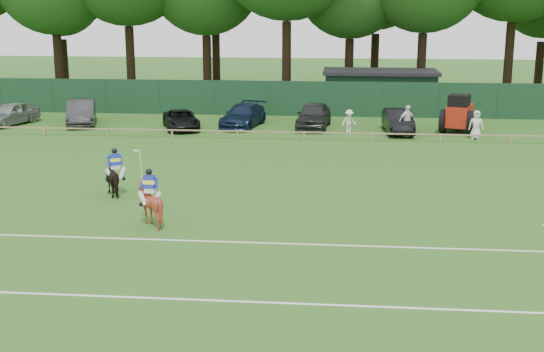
# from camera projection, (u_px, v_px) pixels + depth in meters

# --- Properties ---
(ground) EXTENTS (160.00, 160.00, 0.00)m
(ground) POSITION_uv_depth(u_px,v_px,m) (250.00, 233.00, 25.94)
(ground) COLOR #1E4C14
(ground) RESTS_ON ground
(horse_dark) EXTENTS (1.55, 1.86, 1.44)m
(horse_dark) POSITION_uv_depth(u_px,v_px,m) (116.00, 178.00, 30.91)
(horse_dark) COLOR black
(horse_dark) RESTS_ON ground
(horse_chestnut) EXTENTS (1.30, 1.45, 1.56)m
(horse_chestnut) POSITION_uv_depth(u_px,v_px,m) (150.00, 205.00, 26.75)
(horse_chestnut) COLOR maroon
(horse_chestnut) RESTS_ON ground
(sedan_silver) EXTENTS (2.96, 4.70, 1.49)m
(sedan_silver) POSITION_uv_depth(u_px,v_px,m) (11.00, 114.00, 48.26)
(sedan_silver) COLOR #989B9D
(sedan_silver) RESTS_ON ground
(sedan_grey) EXTENTS (3.14, 5.28, 1.64)m
(sedan_grey) POSITION_uv_depth(u_px,v_px,m) (81.00, 112.00, 48.35)
(sedan_grey) COLOR #2C2C2E
(sedan_grey) RESTS_ON ground
(suv_black) EXTENTS (3.37, 4.83, 1.22)m
(suv_black) POSITION_uv_depth(u_px,v_px,m) (181.00, 120.00, 46.61)
(suv_black) COLOR black
(suv_black) RESTS_ON ground
(sedan_navy) EXTENTS (2.97, 5.30, 1.45)m
(sedan_navy) POSITION_uv_depth(u_px,v_px,m) (243.00, 115.00, 47.62)
(sedan_navy) COLOR #12203B
(sedan_navy) RESTS_ON ground
(hatch_grey) EXTENTS (2.36, 4.99, 1.65)m
(hatch_grey) POSITION_uv_depth(u_px,v_px,m) (314.00, 115.00, 47.01)
(hatch_grey) COLOR #29292B
(hatch_grey) RESTS_ON ground
(estate_black) EXTENTS (1.84, 4.57, 1.48)m
(estate_black) POSITION_uv_depth(u_px,v_px,m) (398.00, 121.00, 45.36)
(estate_black) COLOR black
(estate_black) RESTS_ON ground
(spectator_left) EXTENTS (1.11, 0.89, 1.50)m
(spectator_left) POSITION_uv_depth(u_px,v_px,m) (349.00, 122.00, 45.02)
(spectator_left) COLOR silver
(spectator_left) RESTS_ON ground
(spectator_mid) EXTENTS (1.21, 0.99, 1.92)m
(spectator_mid) POSITION_uv_depth(u_px,v_px,m) (407.00, 121.00, 44.06)
(spectator_mid) COLOR white
(spectator_mid) RESTS_ON ground
(spectator_right) EXTENTS (0.93, 0.69, 1.73)m
(spectator_right) POSITION_uv_depth(u_px,v_px,m) (476.00, 125.00, 43.20)
(spectator_right) COLOR silver
(spectator_right) RESTS_ON ground
(rider_dark) EXTENTS (0.87, 0.63, 1.41)m
(rider_dark) POSITION_uv_depth(u_px,v_px,m) (115.00, 163.00, 30.74)
(rider_dark) COLOR silver
(rider_dark) RESTS_ON ground
(rider_chestnut) EXTENTS (0.94, 0.58, 2.05)m
(rider_chestnut) POSITION_uv_depth(u_px,v_px,m) (149.00, 186.00, 26.57)
(rider_chestnut) COLOR silver
(rider_chestnut) RESTS_ON ground
(polo_ball) EXTENTS (0.09, 0.09, 0.09)m
(polo_ball) POSITION_uv_depth(u_px,v_px,m) (543.00, 225.00, 26.74)
(polo_ball) COLOR silver
(polo_ball) RESTS_ON ground
(pitch_lines) EXTENTS (60.00, 5.10, 0.01)m
(pitch_lines) POSITION_uv_depth(u_px,v_px,m) (236.00, 268.00, 22.55)
(pitch_lines) COLOR silver
(pitch_lines) RESTS_ON ground
(pitch_rail) EXTENTS (62.10, 0.10, 0.50)m
(pitch_rail) POSITION_uv_depth(u_px,v_px,m) (287.00, 132.00, 43.24)
(pitch_rail) COLOR #997F5B
(pitch_rail) RESTS_ON ground
(perimeter_fence) EXTENTS (92.08, 0.08, 2.50)m
(perimeter_fence) POSITION_uv_depth(u_px,v_px,m) (297.00, 99.00, 51.76)
(perimeter_fence) COLOR #14351E
(perimeter_fence) RESTS_ON ground
(utility_shed) EXTENTS (8.40, 4.40, 3.04)m
(utility_shed) POSITION_uv_depth(u_px,v_px,m) (380.00, 90.00, 54.04)
(utility_shed) COLOR #14331E
(utility_shed) RESTS_ON ground
(tree_row) EXTENTS (96.00, 12.00, 21.00)m
(tree_row) POSITION_uv_depth(u_px,v_px,m) (327.00, 101.00, 59.61)
(tree_row) COLOR #26561C
(tree_row) RESTS_ON ground
(tractor) EXTENTS (2.72, 3.31, 2.40)m
(tractor) POSITION_uv_depth(u_px,v_px,m) (459.00, 115.00, 45.36)
(tractor) COLOR #A51E0F
(tractor) RESTS_ON ground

